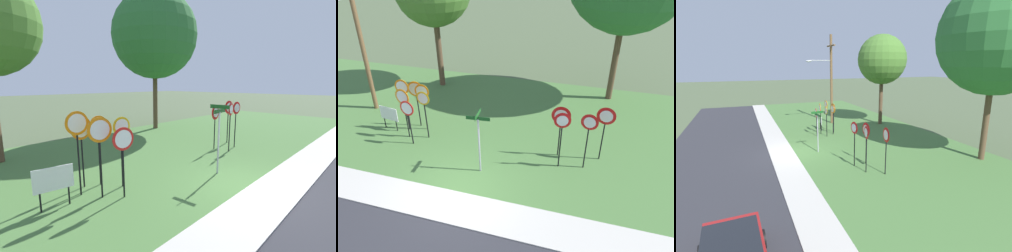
# 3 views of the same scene
# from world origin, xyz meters

# --- Properties ---
(ground_plane) EXTENTS (160.00, 160.00, 0.00)m
(ground_plane) POSITION_xyz_m (0.00, 0.00, 0.00)
(ground_plane) COLOR #4C5B3D
(sidewalk_strip) EXTENTS (44.00, 1.60, 0.06)m
(sidewalk_strip) POSITION_xyz_m (0.00, -0.80, 0.03)
(sidewalk_strip) COLOR #BCB7AD
(sidewalk_strip) RESTS_ON ground_plane
(grass_median) EXTENTS (44.00, 12.00, 0.04)m
(grass_median) POSITION_xyz_m (0.00, 6.00, 0.02)
(grass_median) COLOR #477038
(grass_median) RESTS_ON ground_plane
(stop_sign_near_left) EXTENTS (0.66, 0.10, 2.48)m
(stop_sign_near_left) POSITION_xyz_m (-2.99, 3.20, 1.83)
(stop_sign_near_left) COLOR black
(stop_sign_near_left) RESTS_ON grass_median
(stop_sign_near_right) EXTENTS (0.72, 0.12, 2.50)m
(stop_sign_near_right) POSITION_xyz_m (-3.45, 3.90, 1.86)
(stop_sign_near_right) COLOR black
(stop_sign_near_right) RESTS_ON grass_median
(stop_sign_far_left) EXTENTS (0.73, 0.12, 2.28)m
(stop_sign_far_left) POSITION_xyz_m (-3.43, 2.49, 1.69)
(stop_sign_far_left) COLOR black
(stop_sign_far_left) RESTS_ON grass_median
(stop_sign_far_center) EXTENTS (0.75, 0.09, 2.75)m
(stop_sign_far_center) POSITION_xyz_m (-4.33, 3.63, 2.05)
(stop_sign_far_center) COLOR black
(stop_sign_far_center) RESTS_ON grass_median
(stop_sign_far_right) EXTENTS (0.79, 0.13, 2.50)m
(stop_sign_far_right) POSITION_xyz_m (-3.96, 4.14, 1.87)
(stop_sign_far_right) COLOR black
(stop_sign_far_right) RESTS_ON grass_median
(stop_sign_center_tall) EXTENTS (0.77, 0.14, 2.59)m
(stop_sign_center_tall) POSITION_xyz_m (-3.93, 2.98, 1.94)
(stop_sign_center_tall) COLOR black
(stop_sign_center_tall) RESTS_ON grass_median
(yield_sign_near_left) EXTENTS (0.70, 0.13, 2.59)m
(yield_sign_near_left) POSITION_xyz_m (4.56, 2.96, 1.97)
(yield_sign_near_left) COLOR black
(yield_sign_near_left) RESTS_ON grass_median
(yield_sign_near_right) EXTENTS (0.79, 0.12, 2.58)m
(yield_sign_near_right) POSITION_xyz_m (5.18, 3.78, 1.97)
(yield_sign_near_right) COLOR black
(yield_sign_near_right) RESTS_ON grass_median
(yield_sign_far_left) EXTENTS (0.82, 0.12, 2.47)m
(yield_sign_far_left) POSITION_xyz_m (3.36, 3.54, 1.89)
(yield_sign_far_left) COLOR black
(yield_sign_far_left) RESTS_ON grass_median
(yield_sign_far_right) EXTENTS (0.68, 0.14, 2.62)m
(yield_sign_far_right) POSITION_xyz_m (3.52, 2.72, 1.99)
(yield_sign_far_right) COLOR black
(yield_sign_far_right) RESTS_ON grass_median
(street_name_post) EXTENTS (0.96, 0.81, 2.77)m
(street_name_post) POSITION_xyz_m (0.41, 1.50, 1.70)
(street_name_post) COLOR #9EA0A8
(street_name_post) RESTS_ON grass_median
(utility_pole) EXTENTS (2.10, 2.58, 8.41)m
(utility_pole) POSITION_xyz_m (-7.49, 5.05, 4.59)
(utility_pole) COLOR brown
(utility_pole) RESTS_ON grass_median
(notice_board) EXTENTS (1.09, 0.19, 1.25)m
(notice_board) POSITION_xyz_m (-5.22, 3.40, 0.87)
(notice_board) COLOR black
(notice_board) RESTS_ON grass_median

